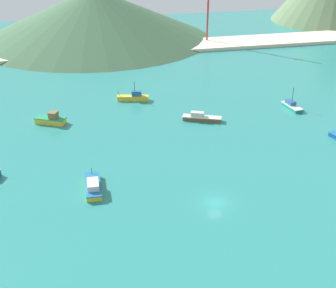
{
  "coord_description": "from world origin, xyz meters",
  "views": [
    {
      "loc": [
        -23.65,
        -64.69,
        45.42
      ],
      "look_at": [
        -3.1,
        23.66,
        0.4
      ],
      "focal_mm": 49.43,
      "sensor_mm": 36.0,
      "label": 1
    }
  ],
  "objects": [
    {
      "name": "fishing_boat_10",
      "position": [
        -6.01,
        52.71,
        0.93
      ],
      "size": [
        8.78,
        3.86,
        5.36
      ],
      "color": "gold",
      "rests_on": "ground"
    },
    {
      "name": "fishing_boat_3",
      "position": [
        7.94,
        35.33,
        0.77
      ],
      "size": [
        9.52,
        5.63,
        2.16
      ],
      "color": "brown",
      "rests_on": "ground"
    },
    {
      "name": "ground",
      "position": [
        0.0,
        30.0,
        -0.25
      ],
      "size": [
        260.0,
        280.0,
        0.5
      ],
      "color": "teal"
    },
    {
      "name": "fishing_boat_12",
      "position": [
        -27.97,
        41.88,
        1.0
      ],
      "size": [
        7.81,
        5.78,
        3.04
      ],
      "color": "gold",
      "rests_on": "ground"
    },
    {
      "name": "hill_central",
      "position": [
        -9.62,
        126.38,
        9.95
      ],
      "size": [
        93.83,
        93.83,
        19.9
      ],
      "color": "#3D6042",
      "rests_on": "ground"
    },
    {
      "name": "fishing_boat_7",
      "position": [
        33.37,
        37.67,
        0.72
      ],
      "size": [
        3.04,
        7.2,
        5.73
      ],
      "color": "#198466",
      "rests_on": "ground"
    },
    {
      "name": "beach_strip",
      "position": [
        0.0,
        104.53,
        0.6
      ],
      "size": [
        247.0,
        16.79,
        1.2
      ],
      "primitive_type": "cube",
      "color": "beige",
      "rests_on": "ground"
    },
    {
      "name": "fishing_boat_0",
      "position": [
        -20.63,
        9.13,
        0.81
      ],
      "size": [
        3.14,
        9.06,
        2.17
      ],
      "color": "gold",
      "rests_on": "ground"
    }
  ]
}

